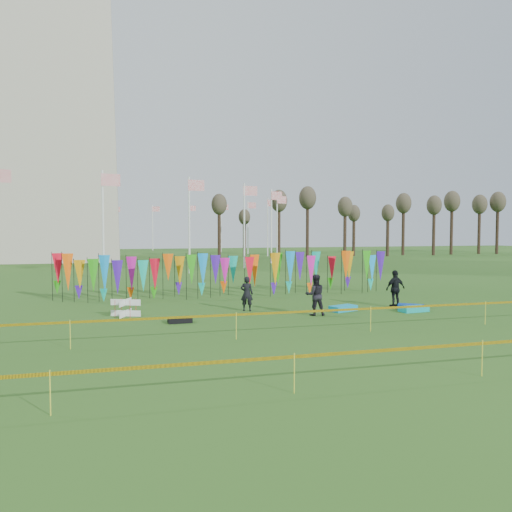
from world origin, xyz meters
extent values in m
plane|color=#234B15|center=(0.00, 0.00, 0.00)|extent=(160.00, 160.00, 0.00)
cylinder|color=silver|center=(14.00, 48.00, 4.00)|extent=(0.16, 0.16, 8.00)
plane|color=red|center=(14.60, 48.00, 7.30)|extent=(1.40, 0.00, 1.40)
cylinder|color=silver|center=(13.05, 55.25, 4.00)|extent=(0.16, 0.16, 8.00)
plane|color=red|center=(13.65, 55.25, 7.30)|extent=(1.40, 0.00, 1.40)
cylinder|color=silver|center=(10.25, 62.00, 4.00)|extent=(0.16, 0.16, 8.00)
plane|color=red|center=(10.85, 62.00, 7.30)|extent=(1.40, 0.00, 1.40)
cylinder|color=silver|center=(5.80, 67.80, 4.00)|extent=(0.16, 0.16, 8.00)
plane|color=red|center=(6.40, 67.80, 7.30)|extent=(1.40, 0.00, 1.40)
cylinder|color=silver|center=(0.00, 72.25, 4.00)|extent=(0.16, 0.16, 8.00)
plane|color=red|center=(0.60, 72.25, 7.30)|extent=(1.40, 0.00, 1.40)
cylinder|color=silver|center=(-6.75, 75.05, 4.00)|extent=(0.16, 0.16, 8.00)
plane|color=red|center=(-6.15, 75.05, 7.30)|extent=(1.40, 0.00, 1.40)
cylinder|color=silver|center=(-14.00, 76.00, 4.00)|extent=(0.16, 0.16, 8.00)
plane|color=red|center=(-13.40, 76.00, 7.30)|extent=(1.40, 0.00, 1.40)
cylinder|color=silver|center=(-21.25, 75.05, 4.00)|extent=(0.16, 0.16, 8.00)
plane|color=red|center=(-20.65, 75.05, 7.30)|extent=(1.40, 0.00, 1.40)
plane|color=red|center=(-13.40, 20.00, 7.30)|extent=(1.40, 0.00, 1.40)
cylinder|color=silver|center=(-6.75, 20.95, 4.00)|extent=(0.16, 0.16, 8.00)
plane|color=red|center=(-6.15, 20.95, 7.30)|extent=(1.40, 0.00, 1.40)
cylinder|color=silver|center=(0.00, 23.75, 4.00)|extent=(0.16, 0.16, 8.00)
plane|color=red|center=(0.60, 23.75, 7.30)|extent=(1.40, 0.00, 1.40)
cylinder|color=silver|center=(5.80, 28.20, 4.00)|extent=(0.16, 0.16, 8.00)
plane|color=red|center=(6.40, 28.20, 7.30)|extent=(1.40, 0.00, 1.40)
cylinder|color=silver|center=(10.25, 34.00, 4.00)|extent=(0.16, 0.16, 8.00)
plane|color=red|center=(10.85, 34.00, 7.30)|extent=(1.40, 0.00, 1.40)
cylinder|color=silver|center=(13.05, 40.75, 4.00)|extent=(0.16, 0.16, 8.00)
plane|color=red|center=(13.65, 40.75, 7.30)|extent=(1.40, 0.00, 1.40)
cylinder|color=black|center=(-9.00, 8.74, 1.14)|extent=(0.03, 0.03, 2.28)
cone|color=red|center=(-8.72, 8.74, 1.40)|extent=(0.64, 0.64, 1.60)
cylinder|color=black|center=(-8.38, 8.74, 1.14)|extent=(0.03, 0.03, 2.28)
cone|color=#FA5707|center=(-8.10, 8.74, 1.40)|extent=(0.64, 0.64, 1.60)
cylinder|color=black|center=(-7.76, 8.74, 1.14)|extent=(0.03, 0.03, 2.28)
cone|color=orange|center=(-7.48, 8.74, 1.40)|extent=(0.64, 0.64, 1.60)
cylinder|color=black|center=(-7.14, 8.74, 1.14)|extent=(0.03, 0.03, 2.28)
cone|color=#249B11|center=(-6.86, 8.74, 1.40)|extent=(0.64, 0.64, 1.60)
cylinder|color=black|center=(-6.52, 8.74, 1.14)|extent=(0.03, 0.03, 2.28)
cone|color=#0E92F5|center=(-6.24, 8.74, 1.40)|extent=(0.64, 0.64, 1.60)
cylinder|color=black|center=(-5.90, 8.74, 1.14)|extent=(0.03, 0.03, 2.28)
cone|color=#4113A9|center=(-5.62, 8.74, 1.40)|extent=(0.64, 0.64, 1.60)
cylinder|color=black|center=(-5.28, 8.74, 1.14)|extent=(0.03, 0.03, 2.28)
cone|color=#D918A4|center=(-5.00, 8.74, 1.40)|extent=(0.64, 0.64, 1.60)
cylinder|color=black|center=(-4.66, 8.74, 1.14)|extent=(0.03, 0.03, 2.28)
cone|color=#0BB195|center=(-4.38, 8.74, 1.40)|extent=(0.64, 0.64, 1.60)
cylinder|color=black|center=(-4.03, 8.74, 1.14)|extent=(0.03, 0.03, 2.28)
cone|color=red|center=(-3.75, 8.74, 1.40)|extent=(0.64, 0.64, 1.60)
cylinder|color=black|center=(-3.41, 8.74, 1.14)|extent=(0.03, 0.03, 2.28)
cone|color=#FA5707|center=(-3.13, 8.74, 1.40)|extent=(0.64, 0.64, 1.60)
cylinder|color=black|center=(-2.79, 8.74, 1.14)|extent=(0.03, 0.03, 2.28)
cone|color=orange|center=(-2.51, 8.74, 1.40)|extent=(0.64, 0.64, 1.60)
cylinder|color=black|center=(-2.17, 8.74, 1.14)|extent=(0.03, 0.03, 2.28)
cone|color=#249B11|center=(-1.89, 8.74, 1.40)|extent=(0.64, 0.64, 1.60)
cylinder|color=black|center=(-1.55, 8.74, 1.14)|extent=(0.03, 0.03, 2.28)
cone|color=#0E92F5|center=(-1.27, 8.74, 1.40)|extent=(0.64, 0.64, 1.60)
cylinder|color=black|center=(-0.93, 8.74, 1.14)|extent=(0.03, 0.03, 2.28)
cone|color=#4113A9|center=(-0.65, 8.74, 1.40)|extent=(0.64, 0.64, 1.60)
cylinder|color=black|center=(-0.31, 8.74, 1.14)|extent=(0.03, 0.03, 2.28)
cone|color=#D918A4|center=(-0.03, 8.74, 1.40)|extent=(0.64, 0.64, 1.60)
cylinder|color=black|center=(0.31, 8.74, 1.14)|extent=(0.03, 0.03, 2.28)
cone|color=#0BB195|center=(0.59, 8.74, 1.40)|extent=(0.64, 0.64, 1.60)
cylinder|color=black|center=(0.93, 8.74, 1.14)|extent=(0.03, 0.03, 2.28)
cone|color=red|center=(1.21, 8.74, 1.40)|extent=(0.64, 0.64, 1.60)
cylinder|color=black|center=(1.55, 8.74, 1.14)|extent=(0.03, 0.03, 2.28)
cone|color=#FA5707|center=(1.83, 8.74, 1.40)|extent=(0.64, 0.64, 1.60)
cylinder|color=black|center=(2.17, 8.74, 1.14)|extent=(0.03, 0.03, 2.28)
cone|color=orange|center=(2.45, 8.74, 1.40)|extent=(0.64, 0.64, 1.60)
cylinder|color=black|center=(2.79, 8.74, 1.14)|extent=(0.03, 0.03, 2.28)
cone|color=#249B11|center=(3.07, 8.74, 1.40)|extent=(0.64, 0.64, 1.60)
cylinder|color=black|center=(3.41, 8.74, 1.14)|extent=(0.03, 0.03, 2.28)
cone|color=#0E92F5|center=(3.69, 8.74, 1.40)|extent=(0.64, 0.64, 1.60)
cylinder|color=black|center=(4.03, 8.74, 1.14)|extent=(0.03, 0.03, 2.28)
cone|color=#4113A9|center=(4.31, 8.74, 1.40)|extent=(0.64, 0.64, 1.60)
cylinder|color=black|center=(4.66, 8.74, 1.14)|extent=(0.03, 0.03, 2.28)
cone|color=#D918A4|center=(4.94, 8.74, 1.40)|extent=(0.64, 0.64, 1.60)
cylinder|color=black|center=(5.28, 8.74, 1.14)|extent=(0.03, 0.03, 2.28)
cone|color=#0BB195|center=(5.56, 8.74, 1.40)|extent=(0.64, 0.64, 1.60)
cylinder|color=black|center=(5.90, 8.74, 1.14)|extent=(0.03, 0.03, 2.28)
cone|color=red|center=(6.18, 8.74, 1.40)|extent=(0.64, 0.64, 1.60)
cylinder|color=black|center=(6.52, 8.74, 1.14)|extent=(0.03, 0.03, 2.28)
cone|color=#FA5707|center=(6.80, 8.74, 1.40)|extent=(0.64, 0.64, 1.60)
cylinder|color=black|center=(7.14, 8.74, 1.14)|extent=(0.03, 0.03, 2.28)
cone|color=orange|center=(7.42, 8.74, 1.40)|extent=(0.64, 0.64, 1.60)
cylinder|color=black|center=(7.76, 8.74, 1.14)|extent=(0.03, 0.03, 2.28)
cone|color=#249B11|center=(8.04, 8.74, 1.40)|extent=(0.64, 0.64, 1.60)
cylinder|color=black|center=(8.38, 8.74, 1.14)|extent=(0.03, 0.03, 2.28)
cone|color=#0E92F5|center=(8.66, 8.74, 1.40)|extent=(0.64, 0.64, 1.60)
cylinder|color=black|center=(9.00, 8.74, 1.14)|extent=(0.03, 0.03, 2.28)
cone|color=#4113A9|center=(9.28, 8.74, 1.40)|extent=(0.64, 0.64, 1.60)
cube|color=#DEB104|center=(0.00, -1.73, 0.82)|extent=(26.00, 0.01, 0.08)
cylinder|color=yellow|center=(-7.00, -1.73, 0.45)|extent=(0.02, 0.02, 0.90)
cylinder|color=yellow|center=(-2.00, -1.73, 0.45)|extent=(0.02, 0.02, 0.90)
cylinder|color=yellow|center=(3.00, -1.73, 0.45)|extent=(0.02, 0.02, 0.90)
cylinder|color=yellow|center=(8.00, -1.73, 0.45)|extent=(0.02, 0.02, 0.90)
cube|color=#DEB104|center=(0.00, -7.37, 0.82)|extent=(26.00, 0.01, 0.08)
cylinder|color=yellow|center=(-7.00, -7.37, 0.45)|extent=(0.02, 0.02, 0.90)
cylinder|color=yellow|center=(-2.00, -7.37, 0.45)|extent=(0.02, 0.02, 0.90)
cylinder|color=yellow|center=(3.00, -7.37, 0.45)|extent=(0.02, 0.02, 0.90)
cylinder|color=#37251B|center=(6.00, 44.00, 3.20)|extent=(0.44, 0.44, 6.40)
ellipsoid|color=#453D2E|center=(6.00, 44.00, 6.56)|extent=(1.92, 1.92, 2.56)
cylinder|color=#37251B|center=(10.00, 44.00, 3.20)|extent=(0.44, 0.44, 6.40)
ellipsoid|color=#453D2E|center=(10.00, 44.00, 6.56)|extent=(1.92, 1.92, 2.56)
cylinder|color=#37251B|center=(14.00, 44.00, 3.20)|extent=(0.44, 0.44, 6.40)
ellipsoid|color=#453D2E|center=(14.00, 44.00, 6.56)|extent=(1.92, 1.92, 2.56)
cylinder|color=#37251B|center=(18.00, 44.00, 3.20)|extent=(0.44, 0.44, 6.40)
ellipsoid|color=#453D2E|center=(18.00, 44.00, 6.56)|extent=(1.92, 1.92, 2.56)
cylinder|color=#37251B|center=(22.00, 44.00, 3.20)|extent=(0.44, 0.44, 6.40)
ellipsoid|color=#453D2E|center=(22.00, 44.00, 6.56)|extent=(1.92, 1.92, 2.56)
cylinder|color=#37251B|center=(26.00, 44.00, 3.20)|extent=(0.44, 0.44, 6.40)
ellipsoid|color=#453D2E|center=(26.00, 44.00, 6.56)|extent=(1.92, 1.92, 2.56)
cylinder|color=#37251B|center=(30.00, 44.00, 3.20)|extent=(0.44, 0.44, 6.40)
ellipsoid|color=#453D2E|center=(30.00, 44.00, 6.56)|extent=(1.92, 1.92, 2.56)
cylinder|color=#37251B|center=(34.00, 44.00, 3.20)|extent=(0.44, 0.44, 6.40)
ellipsoid|color=#453D2E|center=(34.00, 44.00, 6.56)|extent=(1.92, 1.92, 2.56)
cylinder|color=#37251B|center=(38.00, 44.00, 3.20)|extent=(0.44, 0.44, 6.40)
ellipsoid|color=#453D2E|center=(38.00, 44.00, 6.56)|extent=(1.92, 1.92, 2.56)
cylinder|color=#37251B|center=(42.00, 44.00, 3.20)|extent=(0.44, 0.44, 6.40)
ellipsoid|color=#453D2E|center=(42.00, 44.00, 6.56)|extent=(1.92, 1.92, 2.56)
cylinder|color=#37251B|center=(46.00, 44.00, 3.20)|extent=(0.44, 0.44, 6.40)
ellipsoid|color=#453D2E|center=(46.00, 44.00, 6.56)|extent=(1.92, 1.92, 2.56)
cylinder|color=#37251B|center=(50.00, 44.00, 3.20)|extent=(0.44, 0.44, 6.40)
ellipsoid|color=#453D2E|center=(50.00, 44.00, 6.56)|extent=(1.92, 1.92, 2.56)
cylinder|color=red|center=(-5.69, 3.38, 0.37)|extent=(0.02, 0.02, 0.74)
cylinder|color=red|center=(-5.04, 3.38, 0.37)|extent=(0.02, 0.02, 0.74)
cylinder|color=red|center=(-5.69, 4.03, 0.37)|extent=(0.02, 0.02, 0.74)
cylinder|color=red|center=(-5.04, 4.03, 0.37)|extent=(0.02, 0.02, 0.74)
imported|color=black|center=(-0.13, 3.80, 0.77)|extent=(0.67, 0.58, 1.55)
imported|color=black|center=(2.37, 1.91, 0.87)|extent=(0.91, 0.63, 1.74)
imported|color=black|center=(6.85, 3.04, 0.87)|extent=(1.08, 0.70, 1.73)
cube|color=#0D99C9|center=(4.00, 2.62, 0.12)|extent=(1.37, 1.01, 0.25)
cube|color=#0A3CA9|center=(7.14, 2.19, 0.12)|extent=(1.25, 1.14, 0.24)
cube|color=black|center=(-3.34, 1.76, 0.11)|extent=(0.93, 0.57, 0.21)
cube|color=#0CAFAF|center=(6.94, 1.65, 0.12)|extent=(1.32, 0.75, 0.24)
camera|label=1|loc=(-5.54, -17.61, 3.61)|focal=35.00mm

